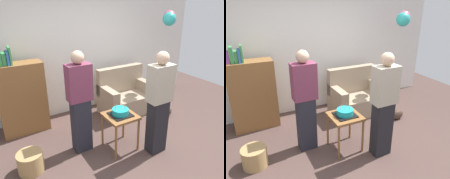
# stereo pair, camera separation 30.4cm
# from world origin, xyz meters

# --- Properties ---
(ground_plane) EXTENTS (8.00, 8.00, 0.00)m
(ground_plane) POSITION_xyz_m (0.00, 0.00, 0.00)
(ground_plane) COLOR #4C3833
(wall_back) EXTENTS (6.00, 0.10, 2.70)m
(wall_back) POSITION_xyz_m (0.00, 2.05, 1.35)
(wall_back) COLOR silver
(wall_back) RESTS_ON ground_plane
(couch) EXTENTS (1.10, 0.70, 0.96)m
(couch) POSITION_xyz_m (0.74, 1.38, 0.34)
(couch) COLOR gray
(couch) RESTS_ON ground_plane
(bookshelf) EXTENTS (0.80, 0.36, 1.59)m
(bookshelf) POSITION_xyz_m (-1.29, 1.67, 0.67)
(bookshelf) COLOR brown
(bookshelf) RESTS_ON ground_plane
(side_table) EXTENTS (0.48, 0.48, 0.61)m
(side_table) POSITION_xyz_m (-0.08, 0.33, 0.51)
(side_table) COLOR brown
(side_table) RESTS_ON ground_plane
(birthday_cake) EXTENTS (0.32, 0.32, 0.17)m
(birthday_cake) POSITION_xyz_m (-0.08, 0.33, 0.66)
(birthday_cake) COLOR black
(birthday_cake) RESTS_ON side_table
(person_blowing_candles) EXTENTS (0.36, 0.22, 1.63)m
(person_blowing_candles) POSITION_xyz_m (-0.62, 0.63, 0.83)
(person_blowing_candles) COLOR #23232D
(person_blowing_candles) RESTS_ON ground_plane
(person_holding_cake) EXTENTS (0.36, 0.22, 1.63)m
(person_holding_cake) POSITION_xyz_m (0.37, -0.02, 0.83)
(person_holding_cake) COLOR black
(person_holding_cake) RESTS_ON ground_plane
(wicker_basket) EXTENTS (0.36, 0.36, 0.30)m
(wicker_basket) POSITION_xyz_m (-1.46, 0.53, 0.15)
(wicker_basket) COLOR #A88451
(wicker_basket) RESTS_ON ground_plane
(handbag) EXTENTS (0.28, 0.14, 0.20)m
(handbag) POSITION_xyz_m (1.33, 0.71, 0.10)
(handbag) COLOR #473328
(handbag) RESTS_ON ground_plane
(balloon_bunch) EXTENTS (0.44, 0.44, 2.09)m
(balloon_bunch) POSITION_xyz_m (1.71, 1.24, 1.94)
(balloon_bunch) COLOR silver
(balloon_bunch) RESTS_ON ground_plane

